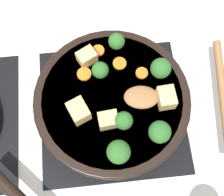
% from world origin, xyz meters
% --- Properties ---
extents(ground_plane, '(2.40, 2.40, 0.00)m').
position_xyz_m(ground_plane, '(0.00, 0.00, 0.00)').
color(ground_plane, white).
extents(front_burner_grate, '(0.31, 0.31, 0.03)m').
position_xyz_m(front_burner_grate, '(0.00, 0.00, 0.01)').
color(front_burner_grate, black).
rests_on(front_burner_grate, ground_plane).
extents(skillet_pan, '(0.41, 0.41, 0.05)m').
position_xyz_m(skillet_pan, '(-0.00, 0.00, 0.06)').
color(skillet_pan, black).
rests_on(skillet_pan, front_burner_grate).
extents(wooden_spoon, '(0.25, 0.22, 0.02)m').
position_xyz_m(wooden_spoon, '(-0.02, -0.15, 0.09)').
color(wooden_spoon, olive).
rests_on(wooden_spoon, skillet_pan).
extents(tofu_cube_center_large, '(0.05, 0.05, 0.03)m').
position_xyz_m(tofu_cube_center_large, '(-0.03, 0.07, 0.09)').
color(tofu_cube_center_large, '#DBB770').
rests_on(tofu_cube_center_large, skillet_pan).
extents(tofu_cube_near_handle, '(0.04, 0.03, 0.03)m').
position_xyz_m(tofu_cube_near_handle, '(-0.02, -0.10, 0.09)').
color(tofu_cube_near_handle, '#DBB770').
rests_on(tofu_cube_near_handle, skillet_pan).
extents(tofu_cube_east_chunk, '(0.04, 0.04, 0.03)m').
position_xyz_m(tofu_cube_east_chunk, '(0.09, 0.04, 0.09)').
color(tofu_cube_east_chunk, '#DBB770').
rests_on(tofu_cube_east_chunk, skillet_pan).
extents(tofu_cube_west_chunk, '(0.03, 0.04, 0.03)m').
position_xyz_m(tofu_cube_west_chunk, '(-0.05, 0.01, 0.09)').
color(tofu_cube_west_chunk, '#DBB770').
rests_on(tofu_cube_west_chunk, skillet_pan).
extents(broccoli_floret_near_spoon, '(0.03, 0.03, 0.04)m').
position_xyz_m(broccoli_floret_near_spoon, '(0.05, 0.02, 0.10)').
color(broccoli_floret_near_spoon, '#709956').
rests_on(broccoli_floret_near_spoon, skillet_pan).
extents(broccoli_floret_center_top, '(0.04, 0.04, 0.05)m').
position_xyz_m(broccoli_floret_center_top, '(-0.08, -0.08, 0.11)').
color(broccoli_floret_center_top, '#709956').
rests_on(broccoli_floret_center_top, skillet_pan).
extents(broccoli_floret_east_rim, '(0.04, 0.04, 0.05)m').
position_xyz_m(broccoli_floret_east_rim, '(0.04, -0.10, 0.11)').
color(broccoli_floret_east_rim, '#709956').
rests_on(broccoli_floret_east_rim, skillet_pan).
extents(broccoli_floret_west_rim, '(0.04, 0.04, 0.05)m').
position_xyz_m(broccoli_floret_west_rim, '(-0.11, 0.00, 0.11)').
color(broccoli_floret_west_rim, '#709956').
rests_on(broccoli_floret_west_rim, skillet_pan).
extents(broccoli_floret_north_edge, '(0.03, 0.03, 0.04)m').
position_xyz_m(broccoli_floret_north_edge, '(0.11, -0.02, 0.10)').
color(broccoli_floret_north_edge, '#709956').
rests_on(broccoli_floret_north_edge, skillet_pan).
extents(broccoli_floret_south_cluster, '(0.03, 0.03, 0.04)m').
position_xyz_m(broccoli_floret_south_cluster, '(-0.06, -0.02, 0.10)').
color(broccoli_floret_south_cluster, '#709956').
rests_on(broccoli_floret_south_cluster, skillet_pan).
extents(carrot_slice_orange_thin, '(0.03, 0.03, 0.01)m').
position_xyz_m(carrot_slice_orange_thin, '(0.07, -0.02, 0.08)').
color(carrot_slice_orange_thin, orange).
rests_on(carrot_slice_orange_thin, skillet_pan).
extents(carrot_slice_near_center, '(0.03, 0.03, 0.01)m').
position_xyz_m(carrot_slice_near_center, '(0.11, 0.02, 0.08)').
color(carrot_slice_near_center, orange).
rests_on(carrot_slice_near_center, skillet_pan).
extents(carrot_slice_edge_slice, '(0.03, 0.03, 0.01)m').
position_xyz_m(carrot_slice_edge_slice, '(0.06, 0.05, 0.08)').
color(carrot_slice_edge_slice, orange).
rests_on(carrot_slice_edge_slice, skillet_pan).
extents(carrot_slice_under_broccoli, '(0.02, 0.02, 0.01)m').
position_xyz_m(carrot_slice_under_broccoli, '(0.05, -0.07, 0.08)').
color(carrot_slice_under_broccoli, orange).
rests_on(carrot_slice_under_broccoli, skillet_pan).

